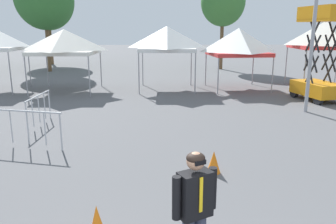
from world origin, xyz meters
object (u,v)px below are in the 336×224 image
(scissor_lift, at_px, (319,73))
(crowd_barrier_near_person, at_px, (38,104))
(tree_behind_tents_left, at_px, (47,1))
(crowd_barrier_mid_lot, at_px, (27,122))
(canopy_tent_far_left, at_px, (238,42))
(traffic_cone_near_barrier, at_px, (214,162))
(canopy_tent_left_of_center, at_px, (64,42))
(person_foreground, at_px, (195,208))
(tree_behind_tents_right, at_px, (223,2))
(canopy_tent_center, at_px, (325,35))
(canopy_tent_behind_left, at_px, (167,39))

(scissor_lift, relative_size, crowd_barrier_near_person, 2.01)
(tree_behind_tents_left, bearing_deg, crowd_barrier_mid_lot, -75.54)
(crowd_barrier_mid_lot, height_order, crowd_barrier_near_person, same)
(canopy_tent_far_left, bearing_deg, crowd_barrier_near_person, -140.36)
(traffic_cone_near_barrier, bearing_deg, crowd_barrier_near_person, 142.00)
(canopy_tent_left_of_center, xyz_separation_m, person_foreground, (5.09, -14.22, -1.56))
(canopy_tent_far_left, bearing_deg, crowd_barrier_mid_lot, -131.14)
(canopy_tent_far_left, bearing_deg, scissor_lift, -46.90)
(canopy_tent_far_left, xyz_separation_m, crowd_barrier_mid_lot, (-8.08, -9.25, -1.81))
(tree_behind_tents_left, height_order, crowd_barrier_near_person, tree_behind_tents_left)
(person_foreground, height_order, crowd_barrier_near_person, person_foreground)
(tree_behind_tents_right, distance_m, traffic_cone_near_barrier, 21.62)
(canopy_tent_left_of_center, distance_m, canopy_tent_center, 14.01)
(canopy_tent_far_left, xyz_separation_m, scissor_lift, (3.01, -3.21, -1.30))
(scissor_lift, xyz_separation_m, crowd_barrier_mid_lot, (-11.09, -6.04, -0.51))
(person_foreground, xyz_separation_m, tree_behind_tents_left, (-10.00, 28.58, 4.67))
(tree_behind_tents_left, relative_size, traffic_cone_near_barrier, 16.03)
(crowd_barrier_near_person, bearing_deg, canopy_tent_far_left, 39.64)
(tree_behind_tents_left, xyz_separation_m, tree_behind_tents_right, (15.08, -4.62, -0.38))
(canopy_tent_far_left, distance_m, canopy_tent_center, 4.83)
(canopy_tent_left_of_center, distance_m, tree_behind_tents_right, 14.35)
(person_foreground, bearing_deg, tree_behind_tents_right, 78.02)
(crowd_barrier_near_person, bearing_deg, tree_behind_tents_right, 60.10)
(scissor_lift, bearing_deg, canopy_tent_center, 61.65)
(canopy_tent_far_left, relative_size, canopy_tent_center, 0.90)
(canopy_tent_left_of_center, height_order, scissor_lift, scissor_lift)
(canopy_tent_behind_left, xyz_separation_m, tree_behind_tents_right, (4.84, 9.45, 2.60))
(canopy_tent_behind_left, bearing_deg, canopy_tent_center, 0.83)
(canopy_tent_center, height_order, crowd_barrier_mid_lot, canopy_tent_center)
(crowd_barrier_mid_lot, bearing_deg, scissor_lift, 28.56)
(canopy_tent_far_left, xyz_separation_m, person_foreground, (-4.10, -14.51, -1.53))
(canopy_tent_center, xyz_separation_m, scissor_lift, (-1.80, -3.34, -1.66))
(crowd_barrier_near_person, relative_size, traffic_cone_near_barrier, 4.04)
(canopy_tent_behind_left, relative_size, crowd_barrier_mid_lot, 1.65)
(traffic_cone_near_barrier, bearing_deg, canopy_tent_behind_left, 93.18)
(scissor_lift, height_order, traffic_cone_near_barrier, scissor_lift)
(tree_behind_tents_left, height_order, tree_behind_tents_right, tree_behind_tents_left)
(canopy_tent_behind_left, relative_size, tree_behind_tents_right, 0.46)
(canopy_tent_behind_left, bearing_deg, crowd_barrier_mid_lot, -114.57)
(tree_behind_tents_left, bearing_deg, canopy_tent_left_of_center, -71.13)
(canopy_tent_behind_left, distance_m, canopy_tent_far_left, 3.86)
(person_foreground, relative_size, crowd_barrier_near_person, 0.85)
(tree_behind_tents_left, xyz_separation_m, traffic_cone_near_barrier, (10.86, -25.21, -5.44))
(canopy_tent_behind_left, xyz_separation_m, canopy_tent_far_left, (3.85, 0.00, -0.16))
(scissor_lift, bearing_deg, traffic_cone_near_barrier, -128.20)
(scissor_lift, xyz_separation_m, person_foreground, (-7.11, -11.30, -0.23))
(scissor_lift, xyz_separation_m, crowd_barrier_near_person, (-11.50, -3.82, -0.51))
(crowd_barrier_mid_lot, bearing_deg, canopy_tent_far_left, 48.86)
(tree_behind_tents_right, bearing_deg, crowd_barrier_near_person, -119.90)
(tree_behind_tents_left, height_order, crowd_barrier_mid_lot, tree_behind_tents_left)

